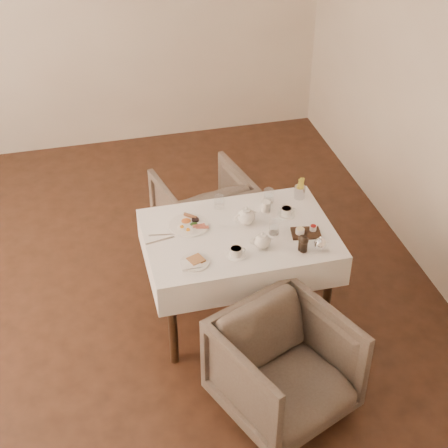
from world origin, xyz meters
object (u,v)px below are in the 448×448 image
armchair_far (204,210)px  teapot_centre (246,215)px  table (239,246)px  breakfast_plate (189,224)px  armchair_near (284,368)px

armchair_far → teapot_centre: 0.99m
table → breakfast_plate: size_ratio=4.70×
table → teapot_centre: teapot_centre is taller
armchair_far → breakfast_plate: 0.93m
table → armchair_far: 0.98m
breakfast_plate → armchair_near: bearing=-92.5°
armchair_near → teapot_centre: teapot_centre is taller
armchair_far → breakfast_plate: size_ratio=2.60×
armchair_near → armchair_far: bearing=70.5°
teapot_centre → armchair_near: bearing=-104.4°
table → armchair_near: table is taller
breakfast_plate → teapot_centre: bearing=-32.6°
armchair_near → breakfast_plate: (-0.37, 1.04, 0.42)m
armchair_far → teapot_centre: teapot_centre is taller
armchair_near → teapot_centre: (0.02, 0.97, 0.48)m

